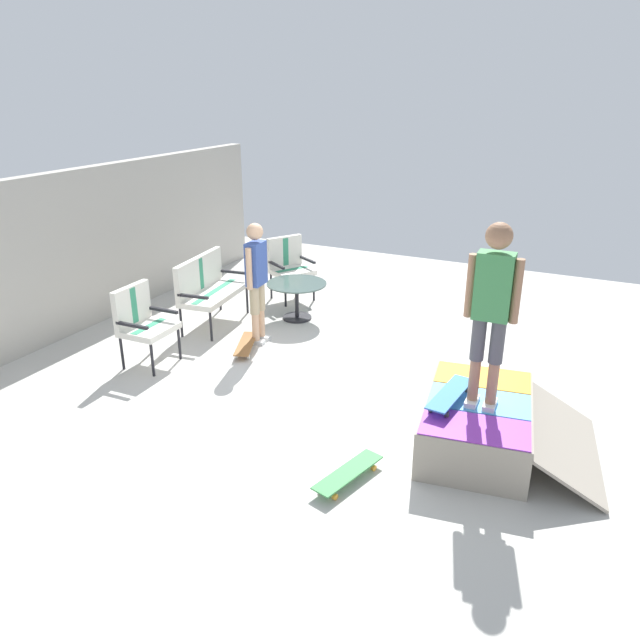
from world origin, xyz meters
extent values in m
cube|color=beige|center=(0.00, 0.00, -0.05)|extent=(12.00, 12.00, 0.10)
cube|color=#ADA89E|center=(0.00, 4.00, 1.13)|extent=(9.00, 0.20, 2.26)
cube|color=gray|center=(-0.43, -1.91, 0.24)|extent=(1.70, 1.21, 0.49)
cube|color=purple|center=(-0.95, -1.99, 0.49)|extent=(0.64, 1.02, 0.01)
cube|color=#4C99D8|center=(-0.43, -1.91, 0.49)|extent=(0.64, 1.02, 0.01)
cube|color=orange|center=(0.09, -1.84, 0.49)|extent=(0.64, 1.02, 0.01)
cylinder|color=#B2B2B7|center=(-0.50, -1.44, 0.46)|extent=(1.51, 0.26, 0.05)
cube|color=gray|center=(-0.32, -2.71, 0.22)|extent=(1.62, 0.90, 0.41)
cylinder|color=black|center=(0.57, 1.96, 0.22)|extent=(0.04, 0.04, 0.44)
cylinder|color=black|center=(1.73, 2.11, 0.22)|extent=(0.04, 0.04, 0.44)
cylinder|color=black|center=(0.51, 2.43, 0.22)|extent=(0.04, 0.04, 0.44)
cylinder|color=black|center=(1.67, 2.57, 0.22)|extent=(0.04, 0.04, 0.44)
cube|color=silver|center=(1.12, 2.27, 0.48)|extent=(1.31, 0.70, 0.08)
cube|color=#338C66|center=(1.12, 2.27, 0.52)|extent=(1.21, 0.25, 0.00)
cube|color=silver|center=(1.09, 2.50, 0.77)|extent=(1.25, 0.23, 0.50)
cube|color=#338C66|center=(1.09, 2.50, 0.77)|extent=(0.11, 0.10, 0.46)
cube|color=black|center=(0.52, 2.19, 0.64)|extent=(0.10, 0.47, 0.04)
cube|color=black|center=(1.72, 2.34, 0.64)|extent=(0.10, 0.47, 0.04)
cylinder|color=black|center=(2.24, 1.71, 0.22)|extent=(0.04, 0.04, 0.44)
cylinder|color=black|center=(2.71, 1.43, 0.22)|extent=(0.04, 0.04, 0.44)
cylinder|color=black|center=(2.49, 2.11, 0.22)|extent=(0.04, 0.04, 0.44)
cylinder|color=black|center=(2.95, 1.84, 0.22)|extent=(0.04, 0.04, 0.44)
cube|color=silver|center=(2.60, 1.77, 0.48)|extent=(0.81, 0.79, 0.08)
cube|color=#338C66|center=(2.60, 1.77, 0.52)|extent=(0.55, 0.38, 0.00)
cube|color=silver|center=(2.72, 1.97, 0.77)|extent=(0.57, 0.39, 0.50)
cube|color=#338C66|center=(2.72, 1.97, 0.77)|extent=(0.13, 0.12, 0.46)
cube|color=black|center=(2.35, 1.92, 0.64)|extent=(0.28, 0.42, 0.04)
cube|color=black|center=(2.85, 1.62, 0.64)|extent=(0.28, 0.42, 0.04)
cylinder|color=black|center=(-0.64, 1.97, 0.22)|extent=(0.04, 0.04, 0.44)
cylinder|color=black|center=(-0.10, 1.99, 0.22)|extent=(0.04, 0.04, 0.44)
cylinder|color=black|center=(-0.65, 2.44, 0.22)|extent=(0.04, 0.04, 0.44)
cylinder|color=black|center=(-0.11, 2.46, 0.22)|extent=(0.04, 0.04, 0.44)
cube|color=silver|center=(-0.37, 2.22, 0.48)|extent=(0.63, 0.57, 0.08)
cube|color=#338C66|center=(-0.37, 2.22, 0.52)|extent=(0.58, 0.12, 0.00)
cube|color=silver|center=(-0.38, 2.45, 0.77)|extent=(0.62, 0.10, 0.50)
cube|color=#338C66|center=(-0.38, 2.45, 0.77)|extent=(0.10, 0.09, 0.46)
cube|color=black|center=(-0.66, 2.21, 0.64)|extent=(0.05, 0.47, 0.04)
cube|color=black|center=(-0.08, 2.22, 0.64)|extent=(0.05, 0.47, 0.04)
cylinder|color=black|center=(1.85, 1.30, 0.28)|extent=(0.06, 0.06, 0.55)
cylinder|color=black|center=(1.85, 1.30, 0.01)|extent=(0.44, 0.44, 0.03)
cylinder|color=#425651|center=(1.85, 1.30, 0.56)|extent=(0.90, 0.90, 0.02)
cube|color=silver|center=(0.77, 1.36, 0.03)|extent=(0.13, 0.25, 0.05)
cylinder|color=tan|center=(0.77, 1.36, 0.25)|extent=(0.10, 0.10, 0.39)
cylinder|color=tan|center=(0.77, 1.36, 0.64)|extent=(0.13, 0.13, 0.39)
cube|color=silver|center=(0.94, 1.37, 0.03)|extent=(0.13, 0.25, 0.05)
cylinder|color=tan|center=(0.94, 1.37, 0.25)|extent=(0.10, 0.10, 0.39)
cylinder|color=tan|center=(0.94, 1.37, 0.64)|extent=(0.13, 0.13, 0.39)
cube|color=#334C99|center=(0.85, 1.37, 1.12)|extent=(0.33, 0.20, 0.58)
sphere|color=tan|center=(0.85, 1.37, 1.56)|extent=(0.22, 0.22, 0.22)
cylinder|color=tan|center=(0.65, 1.35, 1.10)|extent=(0.08, 0.08, 0.55)
cylinder|color=tan|center=(1.05, 1.38, 1.10)|extent=(0.08, 0.08, 0.55)
cube|color=silver|center=(-0.53, -1.86, 0.52)|extent=(0.24, 0.12, 0.05)
cylinder|color=#9E7051|center=(-0.53, -1.86, 0.76)|extent=(0.10, 0.10, 0.42)
cylinder|color=#4C4C51|center=(-0.53, -1.86, 1.17)|extent=(0.13, 0.13, 0.42)
cube|color=silver|center=(-0.52, -2.03, 0.52)|extent=(0.24, 0.12, 0.05)
cylinder|color=#9E7051|center=(-0.52, -2.03, 0.76)|extent=(0.10, 0.10, 0.42)
cylinder|color=#4C4C51|center=(-0.52, -2.03, 1.17)|extent=(0.13, 0.13, 0.42)
cube|color=#3F8C4C|center=(-0.53, -1.95, 1.69)|extent=(0.19, 0.33, 0.62)
sphere|color=#9E7051|center=(-0.53, -1.95, 2.15)|extent=(0.24, 0.24, 0.24)
cylinder|color=#9E7051|center=(-0.53, -1.75, 1.67)|extent=(0.08, 0.08, 0.59)
cylinder|color=#9E7051|center=(-0.52, -2.15, 1.67)|extent=(0.08, 0.08, 0.59)
cube|color=brown|center=(0.52, 1.37, 0.09)|extent=(0.82, 0.49, 0.02)
cylinder|color=silver|center=(0.81, 1.40, 0.03)|extent=(0.06, 0.05, 0.06)
cylinder|color=silver|center=(0.75, 1.55, 0.03)|extent=(0.06, 0.05, 0.06)
cylinder|color=silver|center=(0.29, 1.19, 0.03)|extent=(0.06, 0.05, 0.06)
cylinder|color=silver|center=(0.23, 1.34, 0.03)|extent=(0.06, 0.05, 0.06)
cube|color=#3F8C4C|center=(-1.53, -1.01, 0.09)|extent=(0.82, 0.41, 0.02)
cylinder|color=gold|center=(-1.29, -1.17, 0.03)|extent=(0.06, 0.04, 0.06)
cylinder|color=gold|center=(-1.24, -1.01, 0.03)|extent=(0.06, 0.04, 0.06)
cylinder|color=gold|center=(-1.83, -1.02, 0.03)|extent=(0.06, 0.04, 0.06)
cylinder|color=gold|center=(-1.78, -0.86, 0.03)|extent=(0.06, 0.04, 0.06)
cube|color=#3372B2|center=(-0.59, -1.66, 0.59)|extent=(0.82, 0.29, 0.01)
cylinder|color=#333333|center=(-0.32, -1.77, 0.53)|extent=(0.06, 0.04, 0.06)
cylinder|color=#333333|center=(-0.31, -1.62, 0.53)|extent=(0.06, 0.04, 0.06)
cylinder|color=#333333|center=(-0.88, -1.71, 0.53)|extent=(0.06, 0.04, 0.06)
cylinder|color=#333333|center=(-0.86, -1.55, 0.53)|extent=(0.06, 0.04, 0.06)
camera|label=1|loc=(-5.77, -2.78, 3.37)|focal=34.03mm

